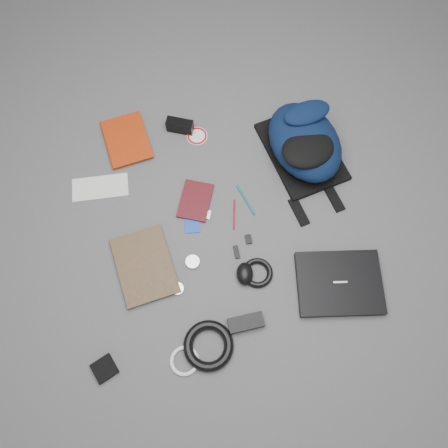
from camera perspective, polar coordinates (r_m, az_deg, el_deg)
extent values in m
plane|color=#4F4F51|center=(1.73, 0.00, -0.24)|extent=(4.00, 4.00, 0.00)
cube|color=black|center=(1.71, 14.82, -7.47)|extent=(0.35, 0.29, 0.03)
imported|color=#962508|center=(1.94, -15.15, 9.81)|extent=(0.21, 0.26, 0.03)
imported|color=#A1760B|center=(1.71, -13.66, -6.41)|extent=(0.25, 0.31, 0.02)
cube|color=silver|center=(1.87, -15.87, 4.64)|extent=(0.23, 0.12, 0.00)
cube|color=#3C0B0F|center=(1.77, -3.75, 3.05)|extent=(0.18, 0.20, 0.01)
cube|color=black|center=(1.92, -5.78, 12.63)|extent=(0.12, 0.08, 0.06)
cylinder|color=white|center=(1.92, -3.53, 11.39)|extent=(0.11, 0.11, 0.00)
cylinder|color=#0B6266|center=(1.77, 2.86, 3.16)|extent=(0.05, 0.14, 0.01)
cylinder|color=maroon|center=(1.75, 1.34, 1.27)|extent=(0.03, 0.13, 0.01)
cube|color=#183CB5|center=(1.74, -4.20, 0.31)|extent=(0.07, 0.10, 0.00)
cube|color=black|center=(1.69, 1.65, -3.69)|extent=(0.02, 0.05, 0.01)
cube|color=#A4A4A6|center=(1.75, -2.02, 1.20)|extent=(0.03, 0.04, 0.01)
cube|color=black|center=(1.71, 3.22, -2.00)|extent=(0.02, 0.04, 0.01)
ellipsoid|color=black|center=(1.65, 2.72, -6.50)|extent=(0.08, 0.10, 0.05)
cylinder|color=#A5A5A7|center=(1.68, -4.12, -4.95)|extent=(0.06, 0.06, 0.01)
cylinder|color=silver|center=(1.66, -6.10, -8.41)|extent=(0.05, 0.05, 0.01)
torus|color=black|center=(1.67, 4.39, -6.38)|extent=(0.14, 0.14, 0.02)
cube|color=black|center=(1.62, 2.88, -12.75)|extent=(0.13, 0.06, 0.03)
torus|color=black|center=(1.61, -2.04, -15.58)|extent=(0.18, 0.18, 0.04)
cube|color=black|center=(1.67, -15.34, -17.76)|extent=(0.10, 0.10, 0.02)
torus|color=white|center=(1.62, -5.18, -17.37)|extent=(0.11, 0.11, 0.01)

